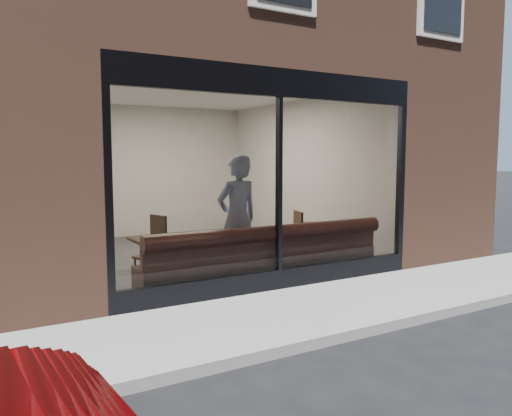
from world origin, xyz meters
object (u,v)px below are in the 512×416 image
cafe_table_right (324,225)px  cafe_table_left (157,239)px  cafe_chair_left (150,257)px  cafe_chair_right (288,250)px  person (238,219)px  banquette (265,269)px

cafe_table_right → cafe_table_left: bearing=180.0°
cafe_chair_left → cafe_chair_right: (2.44, -0.61, 0.00)m
cafe_table_left → cafe_chair_right: 2.81m
cafe_table_left → cafe_chair_right: cafe_table_left is taller
cafe_table_right → cafe_chair_right: 0.85m
person → cafe_table_right: size_ratio=3.23×
person → cafe_table_right: person is taller
banquette → cafe_table_right: 1.76m
cafe_table_right → cafe_chair_left: bearing=157.8°
banquette → cafe_table_right: (1.59, 0.55, 0.52)m
cafe_table_left → cafe_chair_left: bearing=77.2°
banquette → cafe_table_right: size_ratio=6.50×
cafe_table_right → cafe_chair_right: bearing=126.0°
cafe_table_left → person: bearing=-11.6°
banquette → person: size_ratio=2.01×
banquette → cafe_chair_right: bearing=43.0°
cafe_table_left → cafe_chair_left: (0.27, 1.16, -0.50)m
cafe_table_left → cafe_chair_left: cafe_table_left is taller
person → cafe_table_left: person is taller
cafe_table_right → cafe_chair_left: size_ratio=1.41×
banquette → cafe_chair_left: size_ratio=9.14×
banquette → cafe_table_left: 1.70m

